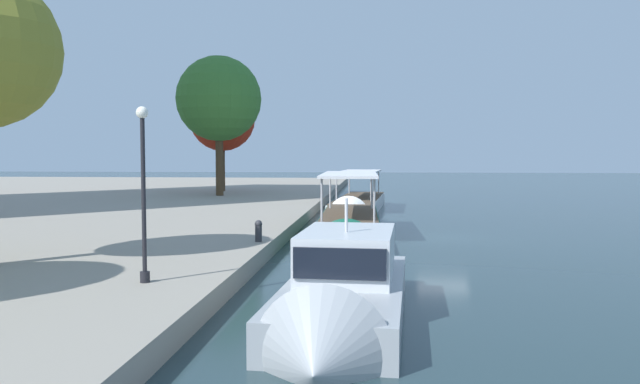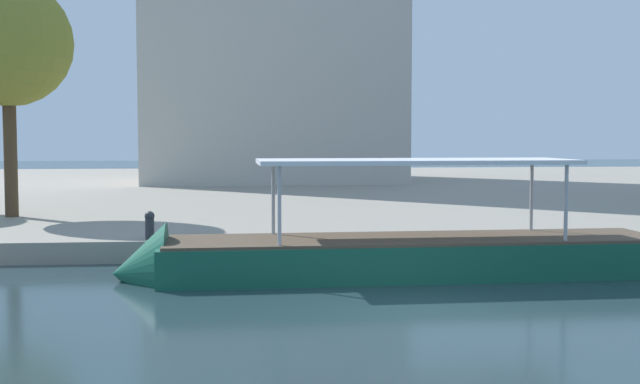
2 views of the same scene
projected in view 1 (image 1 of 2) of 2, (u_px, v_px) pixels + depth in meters
name	position (u px, v px, depth m)	size (l,w,h in m)	color
ground_plane	(443.00, 238.00, 31.09)	(220.00, 220.00, 0.00)	#23383D
motor_yacht_0	(342.00, 300.00, 15.22)	(9.49, 3.39, 4.10)	#9EA3A8
tour_boat_1	(349.00, 231.00, 31.19)	(14.99, 3.29, 4.30)	#14513D
tour_boat_2	(358.00, 207.00, 45.24)	(15.33, 3.91, 4.04)	white
mooring_bollard_0	(259.00, 230.00, 24.96)	(0.30, 0.30, 0.86)	#2D2D33
lamp_post	(143.00, 188.00, 16.90)	(0.33, 0.33, 4.77)	black
tree_1	(218.00, 102.00, 52.69)	(7.36, 7.11, 11.67)	#4C3823
tree_3	(222.00, 119.00, 58.41)	(6.12, 6.12, 9.88)	#4C3823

